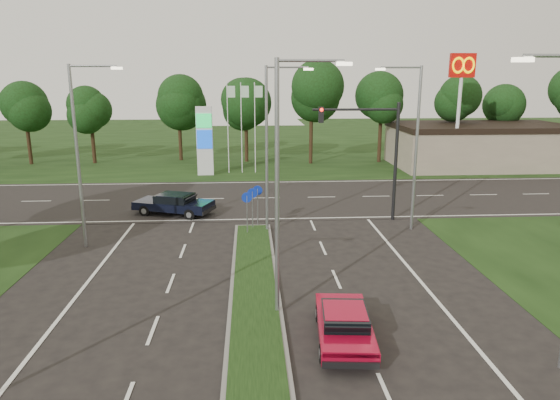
{
  "coord_description": "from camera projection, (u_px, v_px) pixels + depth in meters",
  "views": [
    {
      "loc": [
        -0.13,
        -10.66,
        8.35
      ],
      "look_at": [
        1.42,
        14.41,
        2.2
      ],
      "focal_mm": 32.0,
      "sensor_mm": 36.0,
      "label": 1
    }
  ],
  "objects": [
    {
      "name": "traffic_signal",
      "position": [
        375.0,
        143.0,
        29.1
      ],
      "size": [
        5.1,
        0.42,
        7.0
      ],
      "color": "black",
      "rests_on": "ground"
    },
    {
      "name": "streetlight_median_far",
      "position": [
        270.0,
        141.0,
        26.69
      ],
      "size": [
        2.53,
        0.22,
        9.0
      ],
      "color": "gray",
      "rests_on": "ground"
    },
    {
      "name": "mcdonalds_sign",
      "position": [
        461.0,
        82.0,
        42.5
      ],
      "size": [
        2.2,
        0.47,
        10.4
      ],
      "color": "silver",
      "rests_on": "ground"
    },
    {
      "name": "commercial_building",
      "position": [
        479.0,
        146.0,
        48.07
      ],
      "size": [
        16.0,
        9.0,
        4.0
      ],
      "primitive_type": "cube",
      "color": "gray",
      "rests_on": "ground"
    },
    {
      "name": "verge_far",
      "position": [
        250.0,
        143.0,
        65.64
      ],
      "size": [
        160.0,
        50.0,
        0.02
      ],
      "primitive_type": "cube",
      "color": "black",
      "rests_on": "ground"
    },
    {
      "name": "streetlight_median_near",
      "position": [
        283.0,
        177.0,
        16.99
      ],
      "size": [
        2.53,
        0.22,
        9.0
      ],
      "color": "gray",
      "rests_on": "ground"
    },
    {
      "name": "treeline_far",
      "position": [
        251.0,
        94.0,
        49.42
      ],
      "size": [
        6.0,
        6.0,
        9.9
      ],
      "color": "black",
      "rests_on": "ground"
    },
    {
      "name": "gas_pylon",
      "position": [
        207.0,
        139.0,
        43.37
      ],
      "size": [
        5.8,
        1.26,
        8.0
      ],
      "color": "silver",
      "rests_on": "ground"
    },
    {
      "name": "median_kerb",
      "position": [
        256.0,
        341.0,
        16.19
      ],
      "size": [
        2.0,
        26.0,
        0.12
      ],
      "primitive_type": "cube",
      "color": "slate",
      "rests_on": "ground"
    },
    {
      "name": "streetlight_right_far",
      "position": [
        413.0,
        140.0,
        27.15
      ],
      "size": [
        2.53,
        0.22,
        9.0
      ],
      "rotation": [
        0.0,
        0.0,
        3.14
      ],
      "color": "gray",
      "rests_on": "ground"
    },
    {
      "name": "navy_sedan",
      "position": [
        174.0,
        203.0,
        31.24
      ],
      "size": [
        5.19,
        3.51,
        1.32
      ],
      "rotation": [
        0.0,
        0.0,
        1.22
      ],
      "color": "black",
      "rests_on": "ground"
    },
    {
      "name": "red_sedan",
      "position": [
        344.0,
        324.0,
        16.15
      ],
      "size": [
        2.06,
        4.26,
        1.13
      ],
      "rotation": [
        0.0,
        0.0,
        -0.09
      ],
      "color": "maroon",
      "rests_on": "ground"
    },
    {
      "name": "streetlight_left_far",
      "position": [
        81.0,
        147.0,
        24.19
      ],
      "size": [
        2.53,
        0.22,
        9.0
      ],
      "color": "gray",
      "rests_on": "ground"
    },
    {
      "name": "cross_road",
      "position": [
        252.0,
        198.0,
        35.59
      ],
      "size": [
        160.0,
        12.0,
        0.02
      ],
      "primitive_type": "cube",
      "color": "black",
      "rests_on": "ground"
    },
    {
      "name": "median_signs",
      "position": [
        252.0,
        200.0,
        27.81
      ],
      "size": [
        1.16,
        1.76,
        2.38
      ],
      "color": "gray",
      "rests_on": "ground"
    }
  ]
}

